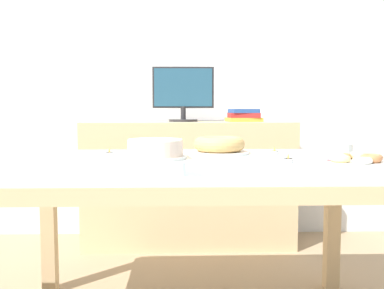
% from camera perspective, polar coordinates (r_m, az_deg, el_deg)
% --- Properties ---
extents(wall_back, '(8.00, 0.10, 2.60)m').
position_cam_1_polar(wall_back, '(3.30, -0.56, 10.81)').
color(wall_back, silver).
rests_on(wall_back, ground).
extents(dining_table, '(1.61, 0.93, 0.74)m').
position_cam_1_polar(dining_table, '(1.82, 0.34, -4.74)').
color(dining_table, silver).
rests_on(dining_table, ground).
extents(sideboard, '(1.44, 0.44, 0.86)m').
position_cam_1_polar(sideboard, '(3.02, -0.43, -5.16)').
color(sideboard, '#D1B284').
rests_on(sideboard, ground).
extents(computer_monitor, '(0.42, 0.20, 0.38)m').
position_cam_1_polar(computer_monitor, '(2.98, -1.18, 6.71)').
color(computer_monitor, '#262628').
rests_on(computer_monitor, sideboard).
extents(book_stack, '(0.25, 0.20, 0.09)m').
position_cam_1_polar(book_stack, '(3.01, 6.90, 3.86)').
color(book_stack, '#B29933').
rests_on(book_stack, sideboard).
extents(cake_chocolate_round, '(0.26, 0.26, 0.08)m').
position_cam_1_polar(cake_chocolate_round, '(1.82, -4.93, -0.64)').
color(cake_chocolate_round, white).
rests_on(cake_chocolate_round, dining_table).
extents(cake_golden_bundt, '(0.28, 0.28, 0.08)m').
position_cam_1_polar(cake_golden_bundt, '(2.02, 3.64, -0.16)').
color(cake_golden_bundt, white).
rests_on(cake_golden_bundt, dining_table).
extents(pastry_platter, '(0.31, 0.31, 0.04)m').
position_cam_1_polar(pastry_platter, '(1.74, 20.87, -2.02)').
color(pastry_platter, white).
rests_on(pastry_platter, dining_table).
extents(plate_stack, '(0.21, 0.21, 0.05)m').
position_cam_1_polar(plate_stack, '(2.12, 17.85, -0.51)').
color(plate_stack, white).
rests_on(plate_stack, dining_table).
extents(tealight_centre, '(0.04, 0.04, 0.04)m').
position_cam_1_polar(tealight_centre, '(1.73, 12.70, -2.01)').
color(tealight_centre, silver).
rests_on(tealight_centre, dining_table).
extents(tealight_left_edge, '(0.04, 0.04, 0.04)m').
position_cam_1_polar(tealight_left_edge, '(1.97, -10.97, -1.19)').
color(tealight_left_edge, silver).
rests_on(tealight_left_edge, dining_table).
extents(tealight_near_cakes, '(0.04, 0.04, 0.04)m').
position_cam_1_polar(tealight_near_cakes, '(2.02, 10.94, -1.02)').
color(tealight_near_cakes, silver).
rests_on(tealight_near_cakes, dining_table).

